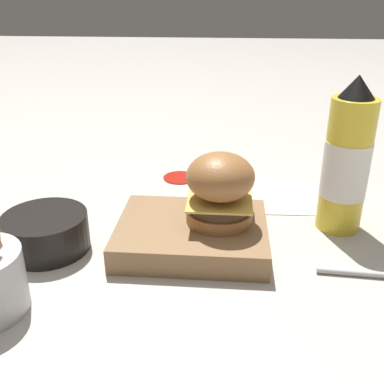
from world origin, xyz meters
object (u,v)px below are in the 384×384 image
(burger, at_px, (217,188))
(ketchup_bottle, at_px, (346,163))
(side_bowl, at_px, (46,231))
(serving_board, at_px, (192,234))

(burger, relative_size, ketchup_bottle, 0.43)
(burger, xyz_separation_m, side_bowl, (-0.25, -0.04, -0.06))
(ketchup_bottle, distance_m, side_bowl, 0.46)
(burger, height_order, ketchup_bottle, ketchup_bottle)
(burger, bearing_deg, ketchup_bottle, 19.03)
(burger, relative_size, side_bowl, 0.85)
(serving_board, height_order, ketchup_bottle, ketchup_bottle)
(serving_board, distance_m, ketchup_bottle, 0.26)
(serving_board, distance_m, burger, 0.08)
(serving_board, relative_size, burger, 2.10)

